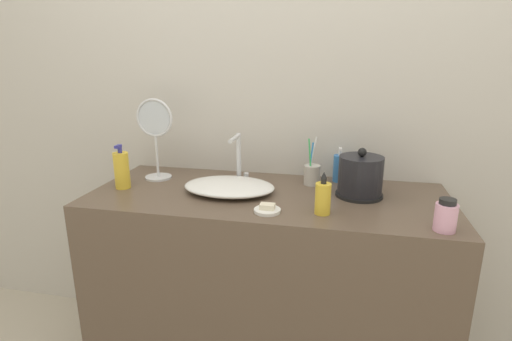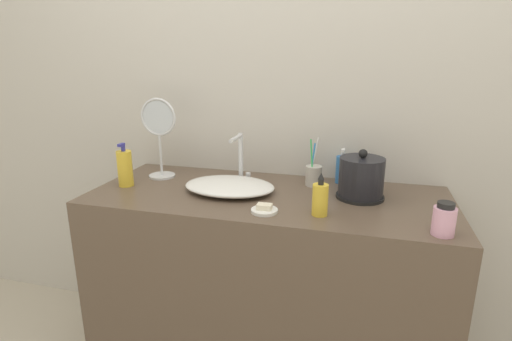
% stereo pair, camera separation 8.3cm
% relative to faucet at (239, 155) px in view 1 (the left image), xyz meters
% --- Properties ---
extents(wall_back, '(6.00, 0.04, 2.60)m').
position_rel_faucet_xyz_m(wall_back, '(0.16, 0.19, 0.29)').
color(wall_back, beige).
rests_on(wall_back, ground_plane).
extents(vanity_counter, '(1.49, 0.61, 0.88)m').
position_rel_faucet_xyz_m(vanity_counter, '(0.16, -0.14, -0.57)').
color(vanity_counter, brown).
rests_on(vanity_counter, ground_plane).
extents(sink_basin, '(0.39, 0.27, 0.05)m').
position_rel_faucet_xyz_m(sink_basin, '(-0.00, -0.15, -0.10)').
color(sink_basin, white).
rests_on(sink_basin, vanity_counter).
extents(faucet, '(0.06, 0.15, 0.22)m').
position_rel_faucet_xyz_m(faucet, '(0.00, 0.00, 0.00)').
color(faucet, silver).
rests_on(faucet, vanity_counter).
extents(electric_kettle, '(0.19, 0.19, 0.20)m').
position_rel_faucet_xyz_m(electric_kettle, '(0.53, -0.08, -0.05)').
color(electric_kettle, black).
rests_on(electric_kettle, vanity_counter).
extents(toothbrush_cup, '(0.07, 0.07, 0.22)m').
position_rel_faucet_xyz_m(toothbrush_cup, '(0.33, 0.03, -0.08)').
color(toothbrush_cup, '#B7B2A8').
rests_on(toothbrush_cup, vanity_counter).
extents(lotion_bottle, '(0.06, 0.06, 0.16)m').
position_rel_faucet_xyz_m(lotion_bottle, '(0.45, 0.11, -0.06)').
color(lotion_bottle, '#3370B7').
rests_on(lotion_bottle, vanity_counter).
extents(shampoo_bottle, '(0.07, 0.07, 0.11)m').
position_rel_faucet_xyz_m(shampoo_bottle, '(0.80, -0.37, -0.07)').
color(shampoo_bottle, '#EAA8C6').
rests_on(shampoo_bottle, vanity_counter).
extents(mouthwash_bottle, '(0.06, 0.06, 0.16)m').
position_rel_faucet_xyz_m(mouthwash_bottle, '(0.40, -0.30, -0.06)').
color(mouthwash_bottle, gold).
rests_on(mouthwash_bottle, vanity_counter).
extents(hand_cream_bottle, '(0.07, 0.07, 0.19)m').
position_rel_faucet_xyz_m(hand_cream_bottle, '(-0.48, -0.19, -0.04)').
color(hand_cream_bottle, gold).
rests_on(hand_cream_bottle, vanity_counter).
extents(soap_dish, '(0.10, 0.10, 0.03)m').
position_rel_faucet_xyz_m(soap_dish, '(0.20, -0.33, -0.12)').
color(soap_dish, white).
rests_on(soap_dish, vanity_counter).
extents(vanity_mirror, '(0.18, 0.12, 0.38)m').
position_rel_faucet_xyz_m(vanity_mirror, '(-0.39, -0.02, 0.09)').
color(vanity_mirror, silver).
rests_on(vanity_mirror, vanity_counter).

